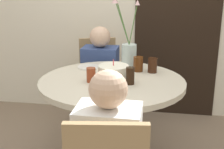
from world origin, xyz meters
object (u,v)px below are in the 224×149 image
chair_near_front (99,77)px  side_plate (89,67)px  drink_glass_0 (91,75)px  drink_glass_2 (138,64)px  drink_glass_3 (152,65)px  birthday_cake (113,72)px  person_woman (101,83)px  flower_vase (128,49)px  drink_glass_1 (130,76)px

chair_near_front → side_plate: size_ratio=4.77×
drink_glass_0 → drink_glass_2: size_ratio=0.89×
side_plate → drink_glass_3: size_ratio=1.61×
birthday_cake → side_plate: 0.37m
drink_glass_2 → person_woman: person_woman is taller
flower_vase → person_woman: 0.61m
drink_glass_1 → drink_glass_2: drink_glass_1 is taller
chair_near_front → drink_glass_3: chair_near_front is taller
birthday_cake → side_plate: size_ratio=1.22×
birthday_cake → flower_vase: 0.39m
drink_glass_0 → drink_glass_1: bearing=-0.4°
drink_glass_2 → drink_glass_1: bearing=-94.9°
birthday_cake → person_woman: bearing=109.4°
chair_near_front → drink_glass_0: size_ratio=8.49×
chair_near_front → side_plate: 0.62m
birthday_cake → flower_vase: bearing=79.9°
chair_near_front → drink_glass_2: size_ratio=7.56×
birthday_cake → drink_glass_3: (0.28, 0.21, 0.01)m
chair_near_front → flower_vase: flower_vase is taller
drink_glass_2 → drink_glass_3: size_ratio=1.01×
flower_vase → person_woman: (-0.30, 0.31, -0.43)m
chair_near_front → drink_glass_1: bearing=-83.7°
birthday_cake → drink_glass_2: (0.17, 0.23, 0.01)m
drink_glass_0 → side_plate: bearing=106.2°
drink_glass_2 → person_woman: 0.69m
drink_glass_0 → person_woman: 0.85m
drink_glass_1 → person_woman: 0.93m
chair_near_front → drink_glass_2: (0.45, -0.60, 0.33)m
drink_glass_0 → drink_glass_2: bearing=46.7°
person_woman → drink_glass_0: bearing=-83.4°
drink_glass_1 → drink_glass_2: size_ratio=1.03×
chair_near_front → birthday_cake: bearing=-89.1°
birthday_cake → drink_glass_0: birthday_cake is taller
chair_near_front → person_woman: (0.05, -0.15, -0.01)m
flower_vase → drink_glass_0: 0.53m
drink_glass_2 → side_plate: bearing=175.0°
flower_vase → person_woman: size_ratio=0.59×
side_plate → person_woman: bearing=87.5°
drink_glass_2 → drink_glass_0: bearing=-133.3°
chair_near_front → flower_vase: bearing=-70.6°
drink_glass_1 → drink_glass_3: 0.35m
chair_near_front → side_plate: chair_near_front is taller
drink_glass_1 → person_woman: person_woman is taller
person_woman → drink_glass_1: bearing=-64.3°
birthday_cake → drink_glass_1: size_ratio=1.87×
birthday_cake → drink_glass_2: bearing=54.1°
drink_glass_1 → drink_glass_0: bearing=179.6°
drink_glass_0 → drink_glass_3: 0.53m
flower_vase → drink_glass_1: flower_vase is taller
drink_glass_3 → person_woman: person_woman is taller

